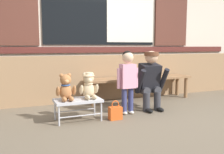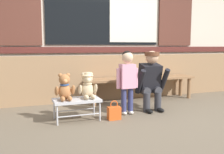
{
  "view_description": "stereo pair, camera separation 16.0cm",
  "coord_description": "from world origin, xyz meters",
  "views": [
    {
      "loc": [
        -1.81,
        -3.1,
        1.03
      ],
      "look_at": [
        -0.34,
        0.47,
        0.55
      ],
      "focal_mm": 40.38,
      "sensor_mm": 36.0,
      "label": 1
    },
    {
      "loc": [
        -1.66,
        -3.16,
        1.03
      ],
      "look_at": [
        -0.34,
        0.47,
        0.55
      ],
      "focal_mm": 40.38,
      "sensor_mm": 36.0,
      "label": 2
    }
  ],
  "objects": [
    {
      "name": "small_display_bench",
      "position": [
        -0.95,
        0.22,
        0.27
      ],
      "size": [
        0.64,
        0.36,
        0.3
      ],
      "color": "#BCBCC1",
      "rests_on": "ground"
    },
    {
      "name": "adult_crouching",
      "position": [
        0.28,
        0.37,
        0.48
      ],
      "size": [
        0.5,
        0.49,
        0.95
      ],
      "color": "#333338",
      "rests_on": "ground"
    },
    {
      "name": "wooden_bench_long",
      "position": [
        0.47,
        1.06,
        0.37
      ],
      "size": [
        2.1,
        0.4,
        0.44
      ],
      "color": "#8E6642",
      "rests_on": "ground"
    },
    {
      "name": "teddy_bear_with_hat",
      "position": [
        -0.79,
        0.22,
        0.47
      ],
      "size": [
        0.28,
        0.27,
        0.36
      ],
      "color": "#CCB289",
      "rests_on": "small_display_bench"
    },
    {
      "name": "teddy_bear_plain",
      "position": [
        -1.11,
        0.22,
        0.46
      ],
      "size": [
        0.28,
        0.26,
        0.36
      ],
      "color": "#A86B3D",
      "rests_on": "small_display_bench"
    },
    {
      "name": "child_standing",
      "position": [
        -0.17,
        0.27,
        0.59
      ],
      "size": [
        0.35,
        0.18,
        0.96
      ],
      "color": "navy",
      "rests_on": "ground"
    },
    {
      "name": "shop_facade",
      "position": [
        0.0,
        1.94,
        1.74
      ],
      "size": [
        7.01,
        0.26,
        3.45
      ],
      "color": "beige",
      "rests_on": "ground"
    },
    {
      "name": "brick_low_wall",
      "position": [
        0.0,
        1.43,
        0.42
      ],
      "size": [
        6.87,
        0.25,
        0.85
      ],
      "primitive_type": "cube",
      "color": "#997551",
      "rests_on": "ground"
    },
    {
      "name": "handbag_on_ground",
      "position": [
        -0.46,
        0.06,
        0.1
      ],
      "size": [
        0.18,
        0.11,
        0.27
      ],
      "color": "#DB561E",
      "rests_on": "ground"
    },
    {
      "name": "ground_plane",
      "position": [
        0.0,
        0.0,
        0.0
      ],
      "size": [
        60.0,
        60.0,
        0.0
      ],
      "primitive_type": "plane",
      "color": "brown"
    }
  ]
}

